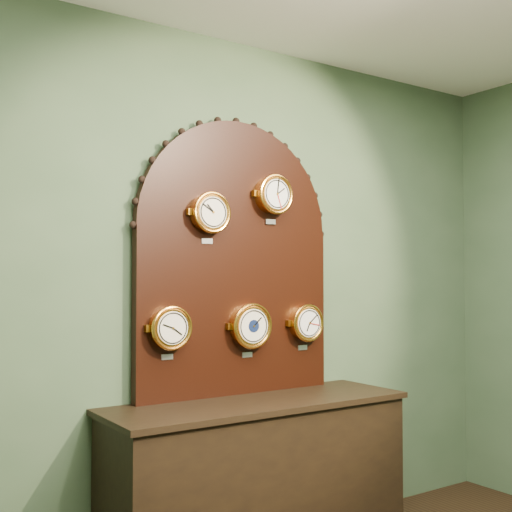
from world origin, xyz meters
TOP-DOWN VIEW (x-y plane):
  - wall_back at (0.00, 2.50)m, footprint 4.00×0.00m
  - shop_counter at (0.00, 2.23)m, footprint 1.60×0.50m
  - display_board at (0.00, 2.45)m, footprint 1.26×0.06m
  - roman_clock at (-0.20, 2.38)m, footprint 0.22×0.08m
  - arabic_clock at (0.21, 2.38)m, footprint 0.23×0.08m
  - hygrometer at (-0.43, 2.38)m, footprint 0.23×0.08m
  - barometer at (0.05, 2.38)m, footprint 0.25×0.08m
  - tide_clock at (0.44, 2.38)m, footprint 0.22×0.08m

SIDE VIEW (x-z plane):
  - shop_counter at x=0.00m, z-range 0.00..0.80m
  - barometer at x=0.05m, z-range 1.05..1.35m
  - tide_clock at x=0.44m, z-range 1.07..1.34m
  - hygrometer at x=-0.43m, z-range 1.07..1.35m
  - wall_back at x=0.00m, z-range -0.60..3.40m
  - display_board at x=0.00m, z-range 0.86..2.39m
  - roman_clock at x=-0.20m, z-range 1.67..1.94m
  - arabic_clock at x=0.21m, z-range 1.79..2.07m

